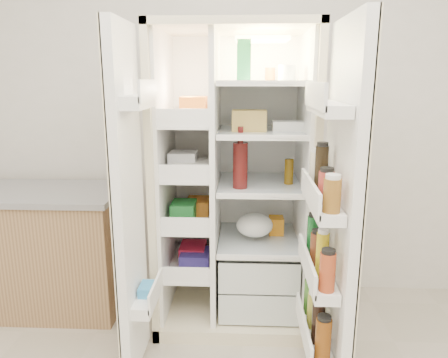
{
  "coord_description": "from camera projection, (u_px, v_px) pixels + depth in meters",
  "views": [
    {
      "loc": [
        -0.01,
        -0.9,
        1.51
      ],
      "look_at": [
        -0.11,
        1.25,
        0.99
      ],
      "focal_mm": 34.0,
      "sensor_mm": 36.0,
      "label": 1
    }
  ],
  "objects": [
    {
      "name": "wall_back",
      "position": [
        245.0,
        102.0,
        2.86
      ],
      "size": [
        4.0,
        0.02,
        2.7
      ],
      "primitive_type": "cube",
      "color": "silver",
      "rests_on": "floor"
    },
    {
      "name": "refrigerator",
      "position": [
        237.0,
        202.0,
        2.66
      ],
      "size": [
        0.92,
        0.7,
        1.8
      ],
      "color": "beige",
      "rests_on": "floor"
    },
    {
      "name": "freezer_door",
      "position": [
        129.0,
        207.0,
        2.07
      ],
      "size": [
        0.15,
        0.4,
        1.72
      ],
      "color": "white",
      "rests_on": "floor"
    },
    {
      "name": "fridge_door",
      "position": [
        336.0,
        222.0,
        1.94
      ],
      "size": [
        0.17,
        0.58,
        1.72
      ],
      "color": "white",
      "rests_on": "floor"
    },
    {
      "name": "kitchen_counter",
      "position": [
        40.0,
        249.0,
        2.8
      ],
      "size": [
        1.11,
        0.59,
        0.81
      ],
      "color": "#A17D50",
      "rests_on": "floor"
    }
  ]
}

